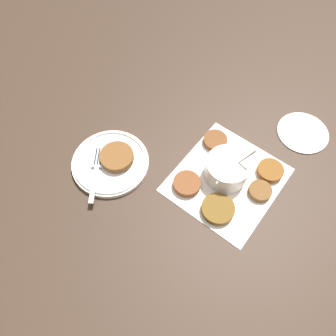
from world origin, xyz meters
name	(u,v)px	position (x,y,z in m)	size (l,w,h in m)	color
ground_plane	(222,170)	(0.00, 0.00, 0.00)	(4.00, 4.00, 0.00)	#38281E
napkin	(227,179)	(0.02, 0.02, 0.00)	(0.29, 0.27, 0.00)	white
sauce_bowl	(227,169)	(0.01, 0.01, 0.03)	(0.12, 0.11, 0.11)	white
fritter_0	(187,184)	(0.09, -0.05, 0.01)	(0.07, 0.07, 0.02)	brown
fritter_1	(218,209)	(0.11, 0.04, 0.01)	(0.08, 0.08, 0.02)	brown
fritter_2	(260,191)	(0.01, 0.11, 0.01)	(0.06, 0.06, 0.01)	brown
fritter_3	(270,171)	(-0.06, 0.11, 0.01)	(0.07, 0.07, 0.02)	brown
fritter_4	(215,141)	(-0.06, -0.06, 0.01)	(0.06, 0.06, 0.01)	brown
serving_plate	(110,162)	(0.14, -0.25, 0.01)	(0.20, 0.20, 0.02)	white
fritter_on_plate	(117,157)	(0.12, -0.24, 0.03)	(0.09, 0.09, 0.02)	brown
fork	(97,167)	(0.17, -0.26, 0.02)	(0.15, 0.10, 0.00)	silver
extra_saucer	(303,132)	(-0.22, 0.13, 0.00)	(0.14, 0.14, 0.01)	white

